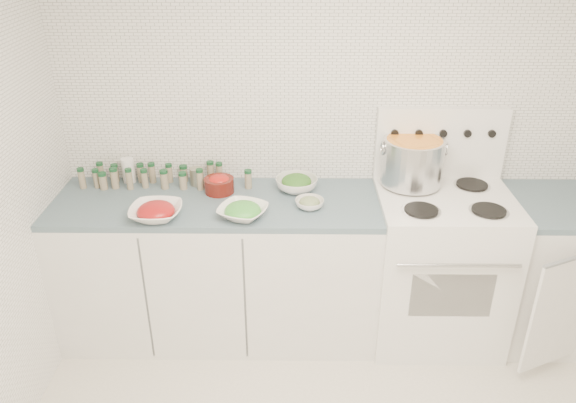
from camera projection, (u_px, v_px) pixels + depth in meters
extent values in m
cube|color=white|center=(359.00, 124.00, 3.29)|extent=(3.50, 0.02, 2.50)
cube|color=white|center=(220.00, 269.00, 3.39)|extent=(1.85, 0.62, 0.86)
cube|color=#485F6C|center=(216.00, 203.00, 3.19)|extent=(1.85, 0.62, 0.03)
cube|color=white|center=(437.00, 268.00, 3.35)|extent=(0.76, 0.65, 0.92)
cube|color=black|center=(451.00, 295.00, 3.05)|extent=(0.45, 0.01, 0.28)
cylinder|color=silver|center=(459.00, 266.00, 2.91)|extent=(0.65, 0.02, 0.02)
cube|color=white|center=(447.00, 199.00, 3.14)|extent=(0.76, 0.65, 0.01)
cube|color=white|center=(440.00, 143.00, 3.30)|extent=(0.76, 0.06, 0.43)
cylinder|color=silver|center=(421.00, 211.00, 2.99)|extent=(0.21, 0.21, 0.01)
cylinder|color=black|center=(421.00, 210.00, 2.99)|extent=(0.18, 0.18, 0.01)
cylinder|color=silver|center=(489.00, 211.00, 2.99)|extent=(0.21, 0.21, 0.01)
cylinder|color=black|center=(489.00, 210.00, 2.99)|extent=(0.18, 0.18, 0.01)
cylinder|color=silver|center=(410.00, 185.00, 3.28)|extent=(0.21, 0.21, 0.01)
cylinder|color=black|center=(410.00, 184.00, 3.28)|extent=(0.18, 0.18, 0.01)
cylinder|color=silver|center=(472.00, 185.00, 3.28)|extent=(0.21, 0.21, 0.01)
cylinder|color=black|center=(472.00, 184.00, 3.27)|extent=(0.18, 0.18, 0.01)
cylinder|color=black|center=(395.00, 133.00, 3.24)|extent=(0.04, 0.02, 0.04)
cylinder|color=black|center=(419.00, 133.00, 3.24)|extent=(0.04, 0.02, 0.04)
cylinder|color=black|center=(443.00, 133.00, 3.24)|extent=(0.04, 0.02, 0.04)
cylinder|color=black|center=(467.00, 133.00, 3.24)|extent=(0.04, 0.02, 0.04)
cylinder|color=black|center=(492.00, 133.00, 3.23)|extent=(0.04, 0.02, 0.04)
cube|color=white|center=(574.00, 272.00, 3.37)|extent=(0.89, 0.62, 0.86)
cube|color=white|center=(559.00, 313.00, 3.02)|extent=(0.37, 0.18, 0.70)
cylinder|color=silver|center=(412.00, 161.00, 3.22)|extent=(0.35, 0.35, 0.27)
cylinder|color=orange|center=(415.00, 142.00, 3.17)|extent=(0.32, 0.32, 0.03)
torus|color=silver|center=(382.00, 148.00, 3.19)|extent=(0.01, 0.08, 0.08)
torus|color=silver|center=(446.00, 148.00, 3.19)|extent=(0.01, 0.08, 0.08)
imported|color=white|center=(156.00, 212.00, 2.98)|extent=(0.28, 0.28, 0.07)
ellipsoid|color=maroon|center=(156.00, 210.00, 2.98)|extent=(0.20, 0.20, 0.09)
imported|color=white|center=(243.00, 212.00, 2.99)|extent=(0.33, 0.33, 0.06)
ellipsoid|color=green|center=(243.00, 210.00, 2.99)|extent=(0.18, 0.18, 0.08)
imported|color=white|center=(297.00, 184.00, 3.28)|extent=(0.27, 0.27, 0.08)
ellipsoid|color=#1E5E1A|center=(297.00, 181.00, 3.27)|extent=(0.18, 0.18, 0.08)
imported|color=white|center=(310.00, 204.00, 3.09)|extent=(0.16, 0.16, 0.05)
ellipsoid|color=#294B1E|center=(310.00, 202.00, 3.09)|extent=(0.11, 0.11, 0.05)
cylinder|color=#52140E|center=(219.00, 185.00, 3.26)|extent=(0.17, 0.17, 0.09)
ellipsoid|color=#B10C18|center=(219.00, 180.00, 3.24)|extent=(0.13, 0.13, 0.06)
cylinder|color=white|center=(128.00, 170.00, 3.37)|extent=(0.09, 0.09, 0.15)
cylinder|color=gray|center=(197.00, 176.00, 3.34)|extent=(0.08, 0.08, 0.11)
cylinder|color=gray|center=(101.00, 174.00, 3.37)|extent=(0.04, 0.04, 0.11)
cylinder|color=#124221|center=(99.00, 164.00, 3.35)|extent=(0.04, 0.04, 0.02)
cylinder|color=gray|center=(115.00, 174.00, 3.39)|extent=(0.04, 0.04, 0.09)
cylinder|color=#124221|center=(114.00, 166.00, 3.36)|extent=(0.04, 0.04, 0.02)
cylinder|color=gray|center=(141.00, 174.00, 3.38)|extent=(0.04, 0.04, 0.10)
cylinder|color=#124221|center=(140.00, 165.00, 3.35)|extent=(0.04, 0.04, 0.02)
cylinder|color=gray|center=(152.00, 174.00, 3.37)|extent=(0.04, 0.04, 0.11)
cylinder|color=#124221|center=(151.00, 165.00, 3.34)|extent=(0.04, 0.04, 0.02)
cylinder|color=gray|center=(169.00, 174.00, 3.38)|extent=(0.04, 0.04, 0.10)
cylinder|color=#124221|center=(168.00, 165.00, 3.35)|extent=(0.04, 0.04, 0.02)
cylinder|color=gray|center=(184.00, 175.00, 3.39)|extent=(0.05, 0.05, 0.09)
cylinder|color=#124221|center=(183.00, 167.00, 3.37)|extent=(0.05, 0.05, 0.02)
cylinder|color=gray|center=(211.00, 173.00, 3.38)|extent=(0.04, 0.04, 0.11)
cylinder|color=#124221|center=(210.00, 163.00, 3.35)|extent=(0.04, 0.04, 0.02)
cylinder|color=gray|center=(219.00, 173.00, 3.38)|extent=(0.04, 0.04, 0.11)
cylinder|color=#124221|center=(219.00, 164.00, 3.36)|extent=(0.04, 0.04, 0.02)
cylinder|color=gray|center=(97.00, 180.00, 3.31)|extent=(0.04, 0.04, 0.10)
cylinder|color=#124221|center=(95.00, 171.00, 3.28)|extent=(0.04, 0.04, 0.02)
cylinder|color=gray|center=(115.00, 180.00, 3.30)|extent=(0.04, 0.04, 0.11)
cylinder|color=#124221|center=(113.00, 170.00, 3.27)|extent=(0.05, 0.05, 0.02)
cylinder|color=gray|center=(130.00, 180.00, 3.29)|extent=(0.04, 0.04, 0.11)
cylinder|color=#124221|center=(128.00, 170.00, 3.26)|extent=(0.04, 0.04, 0.02)
cylinder|color=gray|center=(145.00, 180.00, 3.31)|extent=(0.04, 0.04, 0.10)
cylinder|color=#124221|center=(144.00, 171.00, 3.28)|extent=(0.04, 0.04, 0.02)
cylinder|color=gray|center=(164.00, 181.00, 3.30)|extent=(0.05, 0.05, 0.10)
cylinder|color=#124221|center=(163.00, 172.00, 3.27)|extent=(0.05, 0.05, 0.02)
cylinder|color=gray|center=(183.00, 182.00, 3.30)|extent=(0.04, 0.04, 0.09)
cylinder|color=#124221|center=(182.00, 174.00, 3.27)|extent=(0.05, 0.05, 0.02)
cylinder|color=gray|center=(200.00, 181.00, 3.28)|extent=(0.04, 0.04, 0.11)
cylinder|color=#124221|center=(199.00, 171.00, 3.26)|extent=(0.04, 0.04, 0.02)
cylinder|color=gray|center=(248.00, 180.00, 3.30)|extent=(0.04, 0.04, 0.10)
cylinder|color=#124221|center=(248.00, 172.00, 3.28)|extent=(0.04, 0.04, 0.02)
cylinder|color=gray|center=(103.00, 182.00, 3.29)|extent=(0.05, 0.05, 0.09)
cylinder|color=#124221|center=(102.00, 174.00, 3.27)|extent=(0.05, 0.05, 0.02)
cylinder|color=gray|center=(82.00, 180.00, 3.30)|extent=(0.04, 0.04, 0.11)
cylinder|color=#124221|center=(80.00, 170.00, 3.27)|extent=(0.04, 0.04, 0.02)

